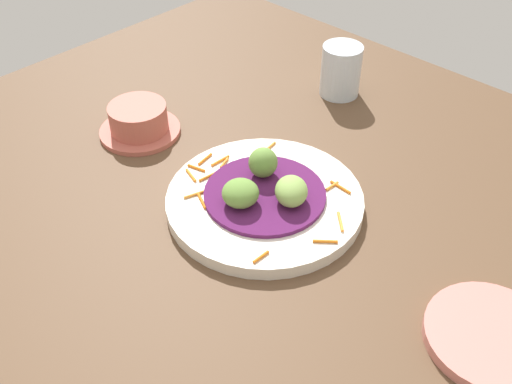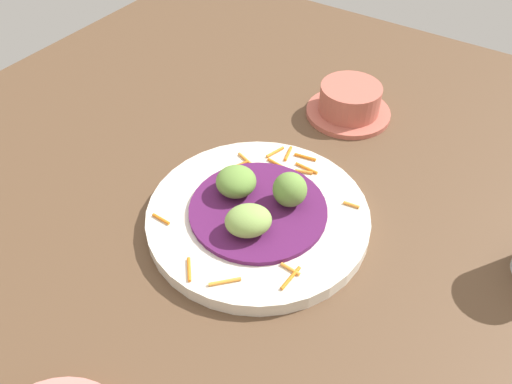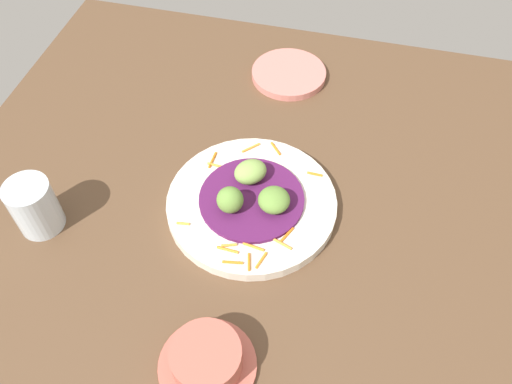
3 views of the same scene
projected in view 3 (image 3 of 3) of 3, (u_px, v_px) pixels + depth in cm
name	position (u px, v px, depth cm)	size (l,w,h in cm)	color
table_surface	(259.00, 240.00, 83.55)	(110.00, 110.00, 2.00)	brown
main_plate	(252.00, 204.00, 85.61)	(27.41, 27.41, 1.90)	silver
cabbage_bed	(252.00, 199.00, 84.61)	(16.89, 16.89, 0.63)	#51194C
carrot_garnish	(250.00, 213.00, 83.07)	(25.80, 20.34, 0.40)	orange
guac_scoop_left	(230.00, 200.00, 81.33)	(4.18, 4.09, 4.36)	olive
guac_scoop_center	(274.00, 200.00, 81.92)	(4.99, 5.02, 3.41)	olive
guac_scoop_right	(250.00, 172.00, 85.42)	(4.40, 5.43, 3.48)	#84A851
side_plate_small	(289.00, 74.00, 106.05)	(14.83, 14.83, 1.41)	tan
terracotta_bowl	(207.00, 360.00, 68.30)	(13.06, 13.06, 5.09)	#B75B4C
water_glass	(34.00, 206.00, 80.80)	(6.99, 6.99, 9.05)	silver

